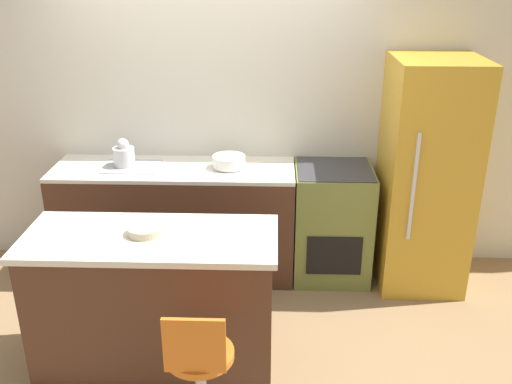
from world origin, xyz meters
name	(u,v)px	position (x,y,z in m)	size (l,w,h in m)	color
ground_plane	(209,290)	(0.00, 0.00, 0.00)	(14.00, 14.00, 0.00)	#8E704C
wall_back	(212,114)	(0.00, 0.65, 1.30)	(8.00, 0.06, 2.60)	beige
back_counter	(176,220)	(-0.29, 0.32, 0.47)	(1.94, 0.60, 0.95)	#4C2D1E
kitchen_island	(155,301)	(-0.24, -0.87, 0.47)	(1.56, 0.65, 0.94)	#4C2D1E
oven_range	(332,223)	(1.00, 0.32, 0.47)	(0.62, 0.61, 0.95)	olive
refrigerator	(426,176)	(1.70, 0.27, 0.92)	(0.65, 0.73, 1.83)	gold
stool_chair	(200,377)	(0.13, -1.51, 0.42)	(0.37, 0.37, 0.88)	#B7B7BC
kettle	(124,155)	(-0.69, 0.34, 1.04)	(0.17, 0.17, 0.23)	silver
mixing_bowl	(229,161)	(0.16, 0.34, 0.99)	(0.26, 0.26, 0.09)	white
fruit_bowl	(145,230)	(-0.26, -0.85, 0.96)	(0.22, 0.22, 0.05)	#C1B28E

